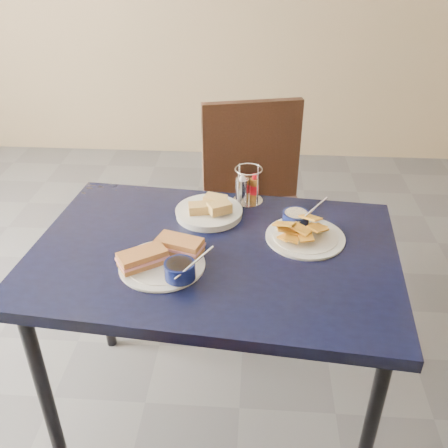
# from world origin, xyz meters

# --- Properties ---
(ground) EXTENTS (6.00, 6.00, 0.00)m
(ground) POSITION_xyz_m (0.00, 0.00, 0.00)
(ground) COLOR #535358
(ground) RESTS_ON ground
(dining_table) EXTENTS (1.22, 0.87, 0.75)m
(dining_table) POSITION_xyz_m (-0.09, 0.01, 0.68)
(dining_table) COLOR black
(dining_table) RESTS_ON ground
(chair_far) EXTENTS (0.54, 0.53, 0.96)m
(chair_far) POSITION_xyz_m (0.05, 0.75, 0.55)
(chair_far) COLOR black
(chair_far) RESTS_ON ground
(sandwich_plate) EXTENTS (0.30, 0.26, 0.12)m
(sandwich_plate) POSITION_xyz_m (-0.23, -0.09, 0.78)
(sandwich_plate) COLOR white
(sandwich_plate) RESTS_ON dining_table
(plantain_plate) EXTENTS (0.26, 0.26, 0.12)m
(plantain_plate) POSITION_xyz_m (0.19, 0.11, 0.77)
(plantain_plate) COLOR white
(plantain_plate) RESTS_ON dining_table
(bread_basket) EXTENTS (0.23, 0.23, 0.07)m
(bread_basket) POSITION_xyz_m (-0.13, 0.21, 0.77)
(bread_basket) COLOR white
(bread_basket) RESTS_ON dining_table
(condiment_caddy) EXTENTS (0.11, 0.11, 0.14)m
(condiment_caddy) POSITION_xyz_m (0.00, 0.33, 0.81)
(condiment_caddy) COLOR silver
(condiment_caddy) RESTS_ON dining_table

